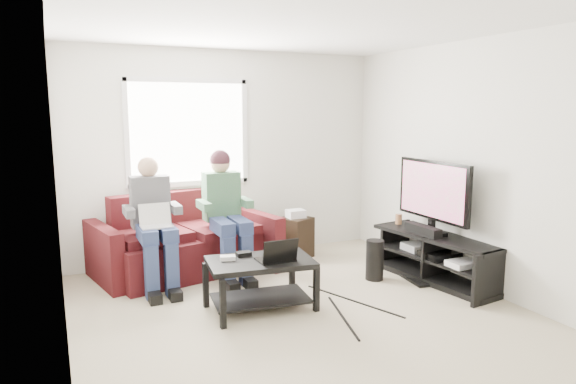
{
  "coord_description": "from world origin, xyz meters",
  "views": [
    {
      "loc": [
        -2.02,
        -3.92,
        1.89
      ],
      "look_at": [
        0.07,
        0.6,
        1.08
      ],
      "focal_mm": 32.0,
      "sensor_mm": 36.0,
      "label": 1
    }
  ],
  "objects_px": {
    "tv": "(433,193)",
    "subwoofer": "(375,260)",
    "tv_stand": "(436,260)",
    "coffee_table": "(260,273)",
    "end_table": "(296,236)",
    "sofa": "(184,244)"
  },
  "relations": [
    {
      "from": "end_table",
      "to": "coffee_table",
      "type": "bearing_deg",
      "value": -126.6
    },
    {
      "from": "sofa",
      "to": "tv",
      "type": "distance_m",
      "value": 2.88
    },
    {
      "from": "tv_stand",
      "to": "subwoofer",
      "type": "height_order",
      "value": "tv_stand"
    },
    {
      "from": "coffee_table",
      "to": "tv_stand",
      "type": "relative_size",
      "value": 0.65
    },
    {
      "from": "sofa",
      "to": "coffee_table",
      "type": "distance_m",
      "value": 1.47
    },
    {
      "from": "sofa",
      "to": "end_table",
      "type": "height_order",
      "value": "sofa"
    },
    {
      "from": "coffee_table",
      "to": "subwoofer",
      "type": "xyz_separation_m",
      "value": [
        1.47,
        0.26,
        -0.14
      ]
    },
    {
      "from": "tv_stand",
      "to": "coffee_table",
      "type": "bearing_deg",
      "value": 178.74
    },
    {
      "from": "tv",
      "to": "subwoofer",
      "type": "xyz_separation_m",
      "value": [
        -0.6,
        0.21,
        -0.75
      ]
    },
    {
      "from": "tv_stand",
      "to": "subwoofer",
      "type": "bearing_deg",
      "value": 153.02
    },
    {
      "from": "coffee_table",
      "to": "subwoofer",
      "type": "distance_m",
      "value": 1.5
    },
    {
      "from": "coffee_table",
      "to": "tv",
      "type": "distance_m",
      "value": 2.16
    },
    {
      "from": "sofa",
      "to": "coffee_table",
      "type": "bearing_deg",
      "value": -74.83
    },
    {
      "from": "tv_stand",
      "to": "tv",
      "type": "height_order",
      "value": "tv"
    },
    {
      "from": "coffee_table",
      "to": "tv",
      "type": "xyz_separation_m",
      "value": [
        2.07,
        0.05,
        0.61
      ]
    },
    {
      "from": "coffee_table",
      "to": "end_table",
      "type": "bearing_deg",
      "value": 53.4
    },
    {
      "from": "sofa",
      "to": "tv",
      "type": "bearing_deg",
      "value": -29.01
    },
    {
      "from": "tv",
      "to": "tv_stand",
      "type": "bearing_deg",
      "value": -88.53
    },
    {
      "from": "tv_stand",
      "to": "tv",
      "type": "distance_m",
      "value": 0.75
    },
    {
      "from": "subwoofer",
      "to": "coffee_table",
      "type": "bearing_deg",
      "value": -169.93
    },
    {
      "from": "tv_stand",
      "to": "tv",
      "type": "bearing_deg",
      "value": 91.47
    },
    {
      "from": "coffee_table",
      "to": "subwoofer",
      "type": "relative_size",
      "value": 2.32
    }
  ]
}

